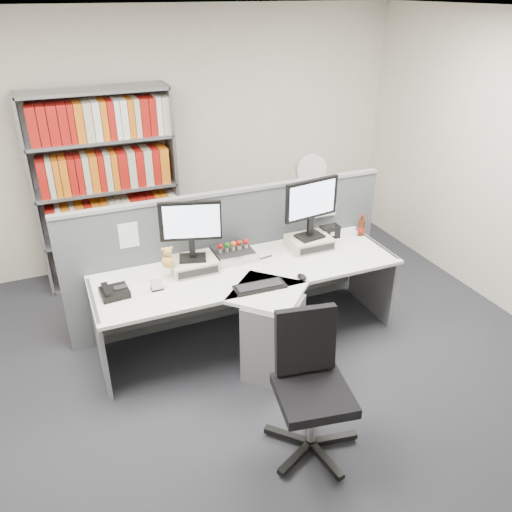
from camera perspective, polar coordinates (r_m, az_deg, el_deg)
name	(u,v)px	position (r m, az deg, el deg)	size (l,w,h in m)	color
ground	(288,396)	(4.20, 3.55, -15.10)	(5.50, 5.50, 0.00)	#303239
room_shell	(296,177)	(3.26, 4.46, 8.71)	(5.04, 5.54, 2.72)	silver
partition	(231,254)	(4.77, -2.73, 0.20)	(3.00, 0.08, 1.27)	#53575E
desk	(259,308)	(4.34, 0.28, -5.75)	(2.60, 1.20, 0.72)	white
monitor_riser_left	(193,264)	(4.37, -6.93, -0.93)	(0.38, 0.31, 0.10)	beige
monitor_riser_right	(310,242)	(4.74, 5.91, 1.52)	(0.38, 0.31, 0.10)	beige
monitor_left	(191,226)	(4.21, -7.20, 3.33)	(0.49, 0.21, 0.51)	black
monitor_right	(311,204)	(4.59, 6.13, 5.75)	(0.54, 0.21, 0.55)	black
desktop_pc	(233,254)	(4.53, -2.57, 0.26)	(0.33, 0.30, 0.09)	black
figurines	(234,245)	(4.47, -2.42, 1.27)	(0.29, 0.05, 0.09)	beige
keyboard	(260,286)	(4.10, 0.42, -3.38)	(0.42, 0.17, 0.03)	black
mouse	(302,277)	(4.23, 5.07, -2.31)	(0.07, 0.10, 0.04)	black
desk_phone	(114,292)	(4.13, -15.39, -3.84)	(0.22, 0.21, 0.09)	black
desk_calendar	(157,284)	(4.13, -10.90, -3.07)	(0.09, 0.07, 0.11)	black
plush_toy	(168,259)	(4.21, -9.68, -0.31)	(0.11, 0.11, 0.18)	gold
speaker	(330,232)	(4.94, 8.11, 2.64)	(0.18, 0.10, 0.12)	black
cola_bottle	(361,228)	(5.03, 11.52, 3.09)	(0.07, 0.07, 0.21)	#3F190A
shelving_unit	(107,192)	(5.53, -16.08, 6.81)	(1.41, 0.40, 2.00)	gray
filing_cabinet	(307,231)	(5.96, 5.68, 2.74)	(0.45, 0.61, 0.70)	gray
desk_fan	(310,173)	(5.70, 6.01, 9.12)	(0.33, 0.20, 0.56)	white
office_chair	(310,381)	(3.53, 5.99, -13.55)	(0.65, 0.65, 0.99)	silver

